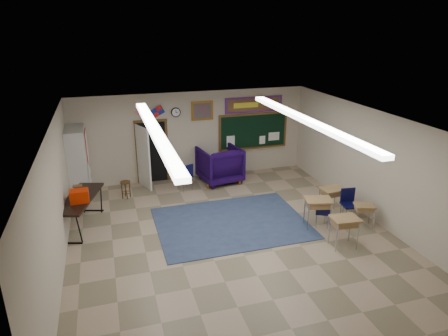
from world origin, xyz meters
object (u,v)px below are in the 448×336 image
object	(u,v)px
folding_table	(81,211)
student_desk_front_right	(332,199)
wingback_armchair	(220,164)
wooden_stool	(126,190)
student_desk_front_left	(317,212)

from	to	relation	value
folding_table	student_desk_front_right	bearing A→B (deg)	6.61
wingback_armchair	wooden_stool	bearing A→B (deg)	0.17
folding_table	wingback_armchair	bearing A→B (deg)	42.08
wingback_armchair	student_desk_front_right	size ratio (longest dim) A/B	1.68
wingback_armchair	student_desk_front_left	distance (m)	4.20
wingback_armchair	student_desk_front_left	size ratio (longest dim) A/B	1.61
folding_table	wooden_stool	size ratio (longest dim) A/B	3.95
folding_table	wooden_stool	distance (m)	1.99
student_desk_front_left	folding_table	size ratio (longest dim) A/B	0.38
wingback_armchair	wooden_stool	distance (m)	3.23
student_desk_front_right	folding_table	bearing A→B (deg)	163.24
student_desk_front_right	folding_table	size ratio (longest dim) A/B	0.37
wooden_stool	student_desk_front_left	bearing A→B (deg)	-36.01
wingback_armchair	student_desk_front_left	xyz separation A→B (m)	(1.53, -3.91, -0.14)
student_desk_front_left	wingback_armchair	bearing A→B (deg)	125.32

